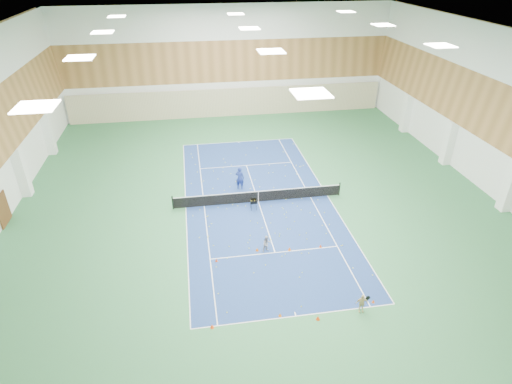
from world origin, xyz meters
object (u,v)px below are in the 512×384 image
Objects in this scene: tennis_net at (258,196)px; child_court at (267,244)px; coach at (240,178)px; child_apron at (362,303)px; ball_cart at (254,204)px.

child_court reaches higher than tennis_net.
coach reaches higher than child_apron.
child_apron is at bearing 130.04° from coach.
tennis_net is 6.15m from child_court.
coach is at bearing 75.22° from child_court.
tennis_net reaches higher than ball_cart.
coach is at bearing 115.71° from tennis_net.
child_court is (-0.49, -6.13, 0.02)m from tennis_net.
tennis_net is 11.18× the size of child_court.
tennis_net is 15.07× the size of ball_cart.
coach is 15.11m from child_apron.
child_apron reaches higher than ball_cart.
coach is 3.41m from ball_cart.
coach is at bearing 111.79° from child_apron.
child_court is 7.15m from child_apron.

